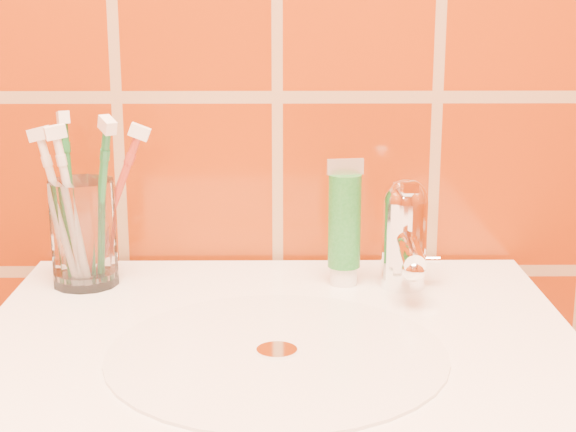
{
  "coord_description": "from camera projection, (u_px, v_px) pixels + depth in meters",
  "views": [
    {
      "loc": [
        0.0,
        0.19,
        1.16
      ],
      "look_at": [
        0.01,
        1.08,
        0.93
      ],
      "focal_mm": 55.0,
      "sensor_mm": 36.0,
      "label": 1
    }
  ],
  "objects": [
    {
      "name": "toothbrush_3",
      "position": [
        101.0,
        205.0,
        0.92
      ],
      "size": [
        0.12,
        0.14,
        0.21
      ],
      "primitive_type": null,
      "rotation": [
        0.31,
        0.0,
        0.6
      ],
      "color": "#1F743B",
      "rests_on": "glass_tumbler"
    },
    {
      "name": "toothpaste_tube",
      "position": [
        344.0,
        226.0,
        0.94
      ],
      "size": [
        0.04,
        0.04,
        0.14
      ],
      "rotation": [
        0.0,
        0.0,
        0.14
      ],
      "color": "white",
      "rests_on": "pedestal_sink"
    },
    {
      "name": "toothbrush_2",
      "position": [
        61.0,
        209.0,
        0.93
      ],
      "size": [
        0.09,
        0.08,
        0.18
      ],
      "primitive_type": null,
      "rotation": [
        0.25,
        0.0,
        -1.87
      ],
      "color": "white",
      "rests_on": "glass_tumbler"
    },
    {
      "name": "toothbrush_4",
      "position": [
        70.0,
        199.0,
        0.95
      ],
      "size": [
        0.07,
        0.1,
        0.2
      ],
      "primitive_type": null,
      "rotation": [
        0.19,
        0.0,
        -2.77
      ],
      "color": "#1D6D2F",
      "rests_on": "glass_tumbler"
    },
    {
      "name": "faucet",
      "position": [
        405.0,
        230.0,
        0.93
      ],
      "size": [
        0.05,
        0.11,
        0.12
      ],
      "color": "white",
      "rests_on": "pedestal_sink"
    },
    {
      "name": "toothbrush_1",
      "position": [
        72.0,
        209.0,
        0.92
      ],
      "size": [
        0.07,
        0.06,
        0.19
      ],
      "primitive_type": null,
      "rotation": [
        0.14,
        0.0,
        -1.19
      ],
      "color": "silver",
      "rests_on": "glass_tumbler"
    },
    {
      "name": "glass_tumbler",
      "position": [
        84.0,
        233.0,
        0.94
      ],
      "size": [
        0.09,
        0.09,
        0.12
      ],
      "primitive_type": "cylinder",
      "rotation": [
        0.0,
        0.0,
        0.42
      ],
      "color": "white",
      "rests_on": "pedestal_sink"
    },
    {
      "name": "toothbrush_0",
      "position": [
        113.0,
        205.0,
        0.95
      ],
      "size": [
        0.09,
        0.09,
        0.18
      ],
      "primitive_type": null,
      "rotation": [
        0.38,
        0.0,
        1.6
      ],
      "color": "#A23122",
      "rests_on": "glass_tumbler"
    }
  ]
}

